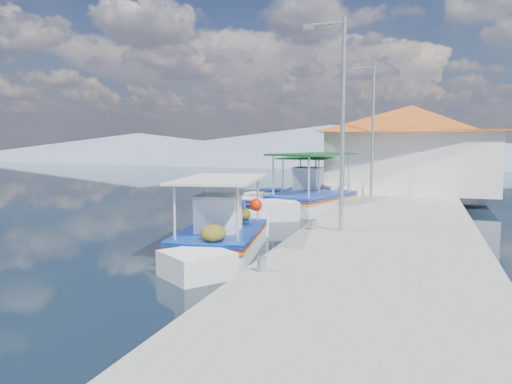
% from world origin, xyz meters
% --- Properties ---
extents(ground, '(160.00, 160.00, 0.00)m').
position_xyz_m(ground, '(0.00, 0.00, 0.00)').
color(ground, black).
rests_on(ground, ground).
extents(quay, '(5.00, 44.00, 0.50)m').
position_xyz_m(quay, '(5.90, 6.00, 0.25)').
color(quay, '#A09D96').
rests_on(quay, ground).
extents(bollards, '(0.20, 17.20, 0.30)m').
position_xyz_m(bollards, '(3.80, 5.25, 0.65)').
color(bollards, '#A5A8AD').
rests_on(bollards, quay).
extents(main_caique, '(2.79, 6.94, 2.32)m').
position_xyz_m(main_caique, '(1.57, 0.38, 0.45)').
color(main_caique, white).
rests_on(main_caique, ground).
extents(caique_green_canopy, '(3.87, 7.11, 2.82)m').
position_xyz_m(caique_green_canopy, '(2.23, 9.18, 0.42)').
color(caique_green_canopy, white).
rests_on(caique_green_canopy, ground).
extents(caique_blue_hull, '(2.27, 5.40, 0.98)m').
position_xyz_m(caique_blue_hull, '(-0.45, 8.98, 0.26)').
color(caique_blue_hull, '#1B3FA5').
rests_on(caique_blue_hull, ground).
extents(caique_far, '(2.23, 7.33, 2.57)m').
position_xyz_m(caique_far, '(1.61, 11.42, 0.48)').
color(caique_far, white).
rests_on(caique_far, ground).
extents(harbor_building, '(10.49, 10.49, 4.40)m').
position_xyz_m(harbor_building, '(6.20, 15.00, 2.78)').
color(harbor_building, silver).
rests_on(harbor_building, quay).
extents(lamp_post_near, '(1.21, 0.14, 6.00)m').
position_xyz_m(lamp_post_near, '(4.51, 2.00, 3.85)').
color(lamp_post_near, '#A5A8AD').
rests_on(lamp_post_near, quay).
extents(lamp_post_far, '(1.21, 0.14, 6.00)m').
position_xyz_m(lamp_post_far, '(4.51, 11.00, 3.85)').
color(lamp_post_far, '#A5A8AD').
rests_on(lamp_post_far, quay).
extents(mountain_ridge, '(171.40, 96.00, 5.50)m').
position_xyz_m(mountain_ridge, '(6.54, 56.00, 2.04)').
color(mountain_ridge, gray).
rests_on(mountain_ridge, ground).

